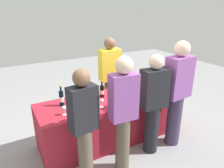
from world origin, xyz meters
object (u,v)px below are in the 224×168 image
(wine_glass_1, at_px, (102,101))
(wine_bottle_0, at_px, (61,98))
(server_pouring, at_px, (110,76))
(guest_3, at_px, (177,92))
(wine_glass_3, at_px, (148,86))
(wine_bottle_2, at_px, (124,84))
(guest_2, at_px, (153,102))
(guest_0, at_px, (84,124))
(wine_bottle_1, at_px, (102,91))
(wine_bottle_3, at_px, (148,80))
(guest_1, at_px, (123,112))
(wine_glass_2, at_px, (141,91))
(wine_glass_0, at_px, (64,108))

(wine_glass_1, bearing_deg, wine_bottle_0, 145.32)
(server_pouring, bearing_deg, wine_glass_1, 59.29)
(guest_3, bearing_deg, wine_glass_3, 97.56)
(wine_bottle_2, relative_size, guest_2, 0.21)
(server_pouring, relative_size, guest_2, 1.04)
(wine_bottle_2, height_order, guest_3, guest_3)
(server_pouring, distance_m, guest_0, 1.75)
(wine_bottle_1, xyz_separation_m, wine_bottle_3, (1.01, 0.03, 0.01))
(guest_2, distance_m, guest_3, 0.47)
(wine_bottle_3, distance_m, guest_1, 1.45)
(wine_glass_3, xyz_separation_m, guest_3, (0.12, -0.57, 0.08))
(wine_bottle_1, relative_size, guest_2, 0.18)
(wine_glass_1, xyz_separation_m, wine_glass_2, (0.76, 0.04, 0.00))
(guest_0, distance_m, guest_3, 1.61)
(wine_glass_1, height_order, guest_3, guest_3)
(wine_bottle_1, height_order, wine_glass_0, wine_bottle_1)
(wine_bottle_3, bearing_deg, server_pouring, 136.00)
(wine_glass_1, xyz_separation_m, guest_2, (0.67, -0.40, -0.01))
(wine_bottle_2, xyz_separation_m, wine_bottle_3, (0.51, -0.06, -0.01))
(wine_bottle_0, distance_m, wine_bottle_2, 1.19)
(wine_glass_3, bearing_deg, guest_2, -121.92)
(guest_1, distance_m, guest_3, 1.09)
(wine_bottle_0, bearing_deg, wine_glass_1, -34.68)
(wine_glass_3, bearing_deg, wine_bottle_0, 172.38)
(wine_bottle_1, xyz_separation_m, server_pouring, (0.46, 0.56, 0.02))
(wine_glass_3, xyz_separation_m, guest_1, (-0.96, -0.67, 0.05))
(server_pouring, bearing_deg, guest_2, 96.06)
(wine_bottle_2, distance_m, wine_glass_3, 0.44)
(wine_glass_1, height_order, wine_glass_2, wine_glass_2)
(guest_1, bearing_deg, guest_0, 176.67)
(wine_glass_2, relative_size, guest_0, 0.09)
(wine_bottle_3, xyz_separation_m, guest_1, (-1.13, -0.90, 0.04))
(guest_1, bearing_deg, wine_glass_2, 43.55)
(wine_glass_2, height_order, guest_2, guest_2)
(guest_1, relative_size, guest_3, 0.95)
(guest_1, bearing_deg, wine_bottle_0, 127.96)
(wine_glass_0, bearing_deg, guest_2, -19.61)
(wine_bottle_0, height_order, guest_0, guest_0)
(wine_bottle_3, relative_size, guest_2, 0.20)
(wine_bottle_3, distance_m, guest_2, 0.93)
(wine_bottle_2, xyz_separation_m, guest_1, (-0.62, -0.96, 0.03))
(wine_glass_0, xyz_separation_m, guest_3, (1.71, -0.46, 0.08))
(wine_bottle_1, distance_m, wine_glass_3, 0.86)
(wine_glass_3, height_order, guest_2, guest_2)
(guest_2, bearing_deg, wine_bottle_3, 61.63)
(server_pouring, height_order, guest_2, server_pouring)
(wine_bottle_0, relative_size, wine_bottle_1, 1.15)
(wine_glass_1, relative_size, guest_0, 0.09)
(server_pouring, distance_m, guest_1, 1.54)
(wine_bottle_0, height_order, wine_bottle_3, wine_bottle_0)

